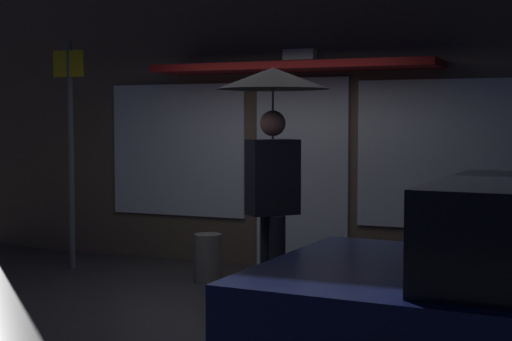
% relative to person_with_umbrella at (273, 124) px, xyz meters
% --- Properties ---
extents(ground_plane, '(18.00, 18.00, 0.00)m').
position_rel_person_with_umbrella_xyz_m(ground_plane, '(-0.33, -0.42, -1.68)').
color(ground_plane, '#38353A').
extents(building_facade, '(9.25, 1.00, 3.99)m').
position_rel_person_with_umbrella_xyz_m(building_facade, '(-0.33, 1.92, 0.29)').
color(building_facade, brown).
rests_on(building_facade, ground).
extents(person_with_umbrella, '(1.04, 1.04, 2.19)m').
position_rel_person_with_umbrella_xyz_m(person_with_umbrella, '(0.00, 0.00, 0.00)').
color(person_with_umbrella, black).
rests_on(person_with_umbrella, ground).
extents(street_sign_post, '(0.40, 0.07, 2.61)m').
position_rel_person_with_umbrella_xyz_m(street_sign_post, '(-2.79, 0.77, -0.21)').
color(street_sign_post, '#595B60').
rests_on(street_sign_post, ground).
extents(sidewalk_bollard, '(0.29, 0.29, 0.51)m').
position_rel_person_with_umbrella_xyz_m(sidewalk_bollard, '(-1.02, 0.72, -1.43)').
color(sidewalk_bollard, slate).
rests_on(sidewalk_bollard, ground).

